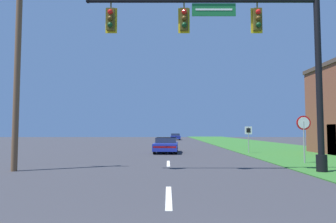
{
  "coord_description": "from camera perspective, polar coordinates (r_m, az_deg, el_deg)",
  "views": [
    {
      "loc": [
        -0.02,
        -2.0,
        1.75
      ],
      "look_at": [
        0.0,
        27.77,
        3.65
      ],
      "focal_mm": 32.0,
      "sensor_mm": 36.0,
      "label": 1
    }
  ],
  "objects": [
    {
      "name": "stop_sign",
      "position": [
        17.5,
        24.4,
        -2.95
      ],
      "size": [
        0.76,
        0.07,
        2.5
      ],
      "color": "gray",
      "rests_on": "grass_verge_right"
    },
    {
      "name": "utility_pole_near",
      "position": [
        14.98,
        -26.77,
        8.77
      ],
      "size": [
        1.8,
        0.26,
        9.43
      ],
      "color": "brown",
      "rests_on": "ground"
    },
    {
      "name": "car_ahead",
      "position": [
        23.85,
        -0.4,
        -6.41
      ],
      "size": [
        2.01,
        4.35,
        1.19
      ],
      "color": "black",
      "rests_on": "ground"
    },
    {
      "name": "road_center_line",
      "position": [
        24.07,
        0.01,
        -7.81
      ],
      "size": [
        0.16,
        34.8,
        0.01
      ],
      "color": "silver",
      "rests_on": "ground"
    },
    {
      "name": "signal_mast",
      "position": [
        13.55,
        16.11,
        11.08
      ],
      "size": [
        10.19,
        0.47,
        8.19
      ],
      "color": "black",
      "rests_on": "grass_verge_right"
    },
    {
      "name": "grass_verge_right",
      "position": [
        33.73,
        18.25,
        -6.42
      ],
      "size": [
        10.0,
        110.0,
        0.04
      ],
      "color": "#2D6626",
      "rests_on": "ground"
    },
    {
      "name": "route_sign_post",
      "position": [
        24.02,
        15.04,
        -4.06
      ],
      "size": [
        0.55,
        0.06,
        2.03
      ],
      "color": "gray",
      "rests_on": "grass_verge_right"
    },
    {
      "name": "far_car",
      "position": [
        56.78,
        1.37,
        -4.82
      ],
      "size": [
        1.82,
        4.38,
        1.19
      ],
      "color": "black",
      "rests_on": "ground"
    }
  ]
}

